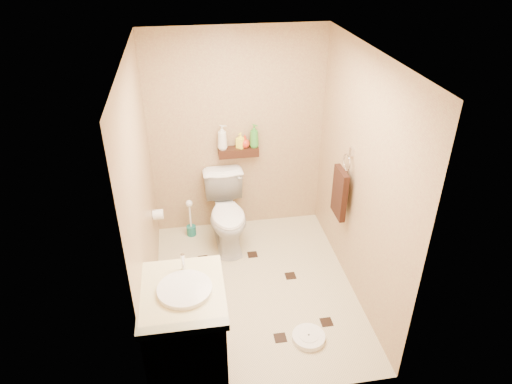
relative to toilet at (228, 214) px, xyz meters
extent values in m
plane|color=beige|center=(0.18, -0.83, -0.41)|extent=(2.50, 2.50, 0.00)
cube|color=tan|center=(0.18, 0.42, 0.79)|extent=(2.00, 0.04, 2.40)
cube|color=tan|center=(0.18, -2.08, 0.79)|extent=(2.00, 0.04, 2.40)
cube|color=tan|center=(-0.82, -0.83, 0.79)|extent=(0.04, 2.50, 2.40)
cube|color=tan|center=(1.18, -0.83, 0.79)|extent=(0.04, 2.50, 2.40)
cube|color=silver|center=(0.18, -0.83, 1.99)|extent=(2.00, 2.50, 0.02)
cube|color=#38180F|center=(0.18, 0.34, 0.61)|extent=(0.46, 0.14, 0.10)
cube|color=black|center=(-0.24, -1.01, -0.41)|extent=(0.11, 0.11, 0.01)
cube|color=black|center=(0.59, -0.70, -0.41)|extent=(0.11, 0.11, 0.01)
cube|color=black|center=(0.30, -1.52, -0.41)|extent=(0.11, 0.11, 0.01)
cube|color=black|center=(-0.32, -0.25, -0.41)|extent=(0.11, 0.11, 0.01)
cube|color=black|center=(0.78, -1.40, -0.41)|extent=(0.11, 0.11, 0.01)
cube|color=black|center=(0.24, -0.27, -0.41)|extent=(0.11, 0.11, 0.01)
imported|color=white|center=(0.00, 0.00, 0.00)|extent=(0.49, 0.82, 0.83)
cube|color=brown|center=(-0.52, -1.78, 0.02)|extent=(0.59, 0.72, 0.88)
cube|color=beige|center=(-0.52, -1.78, 0.49)|extent=(0.64, 0.77, 0.06)
cylinder|color=white|center=(-0.50, -1.78, 0.53)|extent=(0.40, 0.40, 0.06)
cylinder|color=silver|center=(-0.50, -1.53, 0.60)|extent=(0.03, 0.03, 0.13)
cylinder|color=white|center=(0.55, -1.58, -0.39)|extent=(0.39, 0.39, 0.05)
cylinder|color=white|center=(0.55, -1.58, -0.36)|extent=(0.18, 0.18, 0.01)
cylinder|color=#1B6E61|center=(-0.43, 0.24, -0.35)|extent=(0.11, 0.11, 0.12)
cylinder|color=white|center=(-0.43, 0.24, -0.13)|extent=(0.02, 0.02, 0.35)
sphere|color=white|center=(-0.43, 0.24, 0.03)|extent=(0.08, 0.08, 0.08)
cube|color=silver|center=(1.17, -0.58, 0.97)|extent=(0.03, 0.06, 0.08)
torus|color=silver|center=(1.13, -0.58, 0.85)|extent=(0.02, 0.19, 0.19)
cube|color=black|center=(1.09, -0.58, 0.51)|extent=(0.06, 0.30, 0.52)
cylinder|color=white|center=(-0.76, -0.18, 0.19)|extent=(0.11, 0.11, 0.11)
cylinder|color=silver|center=(-0.80, -0.18, 0.25)|extent=(0.04, 0.02, 0.02)
imported|color=silver|center=(0.00, 0.34, 0.80)|extent=(0.14, 0.14, 0.29)
imported|color=#FFF735|center=(0.21, 0.34, 0.75)|extent=(0.11, 0.12, 0.18)
imported|color=red|center=(0.26, 0.34, 0.73)|extent=(0.12, 0.12, 0.14)
imported|color=#368B2E|center=(0.36, 0.34, 0.79)|extent=(0.15, 0.15, 0.27)
camera|label=1|loc=(-0.39, -4.35, 2.85)|focal=32.00mm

